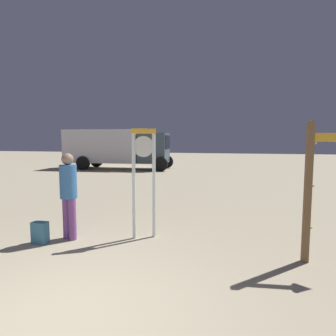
# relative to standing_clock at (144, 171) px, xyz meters

# --- Properties ---
(ground_plane) EXTENTS (80.00, 80.00, 0.00)m
(ground_plane) POSITION_rel_standing_clock_xyz_m (-0.10, -2.89, -1.38)
(ground_plane) COLOR tan
(standing_clock) EXTENTS (0.48, 0.29, 2.23)m
(standing_clock) POSITION_rel_standing_clock_xyz_m (0.00, 0.00, 0.00)
(standing_clock) COLOR white
(standing_clock) RESTS_ON ground_plane
(arrow_sign) EXTENTS (0.97, 0.27, 2.31)m
(arrow_sign) POSITION_rel_standing_clock_xyz_m (3.26, -0.53, 0.18)
(arrow_sign) COLOR brown
(arrow_sign) RESTS_ON ground_plane
(person_near_clock) EXTENTS (0.33, 0.33, 1.75)m
(person_near_clock) POSITION_rel_standing_clock_xyz_m (-1.45, -0.42, -0.41)
(person_near_clock) COLOR #7E478B
(person_near_clock) RESTS_ON ground_plane
(backpack) EXTENTS (0.30, 0.21, 0.43)m
(backpack) POSITION_rel_standing_clock_xyz_m (-1.87, -0.77, -1.18)
(backpack) COLOR teal
(backpack) RESTS_ON ground_plane
(box_truck_near) EXTENTS (7.34, 2.72, 2.68)m
(box_truck_near) POSITION_rel_standing_clock_xyz_m (-6.12, 13.02, 0.13)
(box_truck_near) COLOR silver
(box_truck_near) RESTS_ON ground_plane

